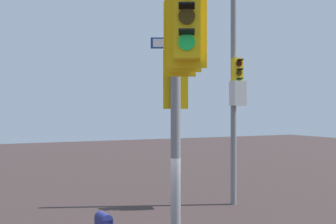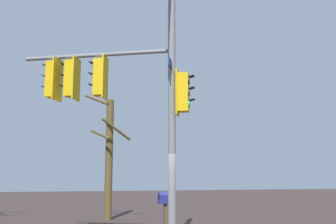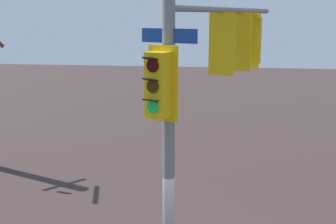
# 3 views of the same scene
# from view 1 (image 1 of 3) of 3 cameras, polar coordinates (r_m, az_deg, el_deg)

# --- Properties ---
(main_signal_pole_assembly) EXTENTS (4.63, 4.83, 8.08)m
(main_signal_pole_assembly) POSITION_cam_1_polar(r_m,az_deg,el_deg) (8.35, 2.21, 7.92)
(main_signal_pole_assembly) COLOR slate
(main_signal_pole_assembly) RESTS_ON ground
(secondary_pole_assembly) EXTENTS (0.56, 0.82, 7.96)m
(secondary_pole_assembly) POSITION_cam_1_polar(r_m,az_deg,el_deg) (16.38, 8.86, 2.50)
(secondary_pole_assembly) COLOR slate
(secondary_pole_assembly) RESTS_ON ground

